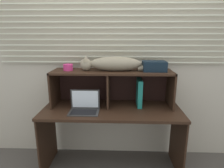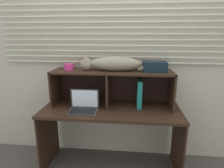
{
  "view_description": "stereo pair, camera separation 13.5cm",
  "coord_description": "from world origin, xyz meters",
  "px_view_note": "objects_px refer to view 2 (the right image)",
  "views": [
    {
      "loc": [
        0.08,
        -1.78,
        1.55
      ],
      "look_at": [
        0.0,
        0.32,
        1.0
      ],
      "focal_mm": 30.52,
      "sensor_mm": 36.0,
      "label": 1
    },
    {
      "loc": [
        0.21,
        -1.77,
        1.55
      ],
      "look_at": [
        0.0,
        0.32,
        1.0
      ],
      "focal_mm": 30.52,
      "sensor_mm": 36.0,
      "label": 2
    }
  ],
  "objects_px": {
    "book_stack": "(86,102)",
    "small_basket": "(69,67)",
    "laptop": "(84,106)",
    "binder_upright": "(139,93)",
    "cat": "(113,64)",
    "storage_box": "(155,67)"
  },
  "relations": [
    {
      "from": "small_basket",
      "to": "storage_box",
      "type": "height_order",
      "value": "storage_box"
    },
    {
      "from": "book_stack",
      "to": "small_basket",
      "type": "relative_size",
      "value": 2.37
    },
    {
      "from": "cat",
      "to": "binder_upright",
      "type": "xyz_separation_m",
      "value": [
        0.3,
        0.0,
        -0.33
      ]
    },
    {
      "from": "binder_upright",
      "to": "small_basket",
      "type": "distance_m",
      "value": 0.86
    },
    {
      "from": "book_stack",
      "to": "storage_box",
      "type": "bearing_deg",
      "value": -0.13
    },
    {
      "from": "cat",
      "to": "laptop",
      "type": "xyz_separation_m",
      "value": [
        -0.3,
        -0.2,
        -0.43
      ]
    },
    {
      "from": "laptop",
      "to": "small_basket",
      "type": "distance_m",
      "value": 0.49
    },
    {
      "from": "binder_upright",
      "to": "storage_box",
      "type": "bearing_deg",
      "value": 0.0
    },
    {
      "from": "laptop",
      "to": "book_stack",
      "type": "relative_size",
      "value": 1.26
    },
    {
      "from": "cat",
      "to": "laptop",
      "type": "relative_size",
      "value": 2.91
    },
    {
      "from": "cat",
      "to": "storage_box",
      "type": "height_order",
      "value": "cat"
    },
    {
      "from": "cat",
      "to": "binder_upright",
      "type": "height_order",
      "value": "cat"
    },
    {
      "from": "cat",
      "to": "laptop",
      "type": "height_order",
      "value": "cat"
    },
    {
      "from": "laptop",
      "to": "storage_box",
      "type": "bearing_deg",
      "value": 14.88
    },
    {
      "from": "small_basket",
      "to": "book_stack",
      "type": "bearing_deg",
      "value": 0.53
    },
    {
      "from": "storage_box",
      "to": "book_stack",
      "type": "bearing_deg",
      "value": 179.87
    },
    {
      "from": "book_stack",
      "to": "storage_box",
      "type": "xyz_separation_m",
      "value": [
        0.78,
        -0.0,
        0.44
      ]
    },
    {
      "from": "laptop",
      "to": "binder_upright",
      "type": "relative_size",
      "value": 1.01
    },
    {
      "from": "binder_upright",
      "to": "storage_box",
      "type": "distance_m",
      "value": 0.34
    },
    {
      "from": "cat",
      "to": "book_stack",
      "type": "bearing_deg",
      "value": 179.69
    },
    {
      "from": "laptop",
      "to": "book_stack",
      "type": "bearing_deg",
      "value": 95.79
    },
    {
      "from": "cat",
      "to": "storage_box",
      "type": "bearing_deg",
      "value": 0.0
    }
  ]
}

